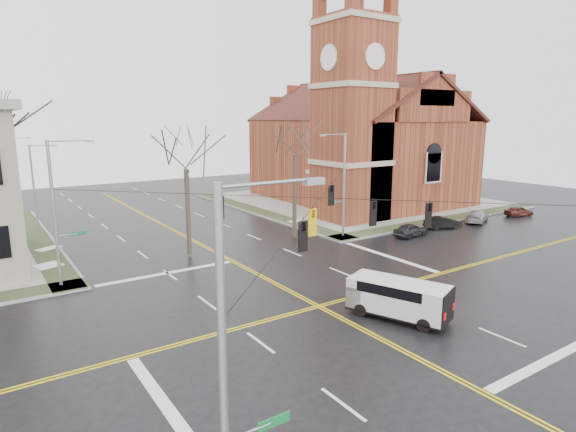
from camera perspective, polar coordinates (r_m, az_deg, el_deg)
ground at (r=27.59m, az=3.66°, el=-10.65°), size 120.00×120.00×0.00m
sidewalks at (r=27.56m, az=3.67°, el=-10.50°), size 80.00×80.00×0.17m
road_markings at (r=27.59m, az=3.66°, el=-10.63°), size 100.00×100.00×0.01m
church at (r=60.50m, az=8.19°, el=9.57°), size 24.28×27.48×27.50m
signal_pole_ne at (r=41.97m, az=6.49°, el=4.00°), size 2.75×0.22×9.00m
signal_pole_nw at (r=32.46m, az=-25.70°, el=0.71°), size 2.75×0.22×9.00m
signal_pole_sw at (r=11.15m, az=-6.84°, el=-17.90°), size 2.75×0.22×9.00m
span_wires at (r=25.89m, az=3.84°, el=2.16°), size 23.02×23.02×0.03m
traffic_signals at (r=25.51m, az=4.73°, el=0.30°), size 8.21×8.26×1.30m
streetlight_north_a at (r=48.82m, az=-27.77°, el=3.23°), size 2.30×0.20×8.00m
streetlight_north_b at (r=68.64m, az=-29.68°, el=5.08°), size 2.30×0.20×8.00m
cargo_van at (r=26.37m, az=12.52°, el=-9.21°), size 3.87×5.63×2.01m
parked_car_a at (r=44.26m, az=14.32°, el=-1.61°), size 3.65×1.71×1.21m
parked_car_b at (r=48.27m, az=17.87°, el=-0.75°), size 3.78×2.26×1.18m
parked_car_c at (r=52.51m, az=21.51°, el=-0.02°), size 4.52×3.30×1.22m
parked_car_d at (r=57.48m, az=25.68°, el=0.52°), size 3.41×2.07×1.09m
tree_nw_near at (r=36.60m, az=-12.00°, el=6.02°), size 4.00×4.00×9.69m
tree_ne at (r=41.14m, az=0.81°, el=7.92°), size 4.00×4.00×10.77m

